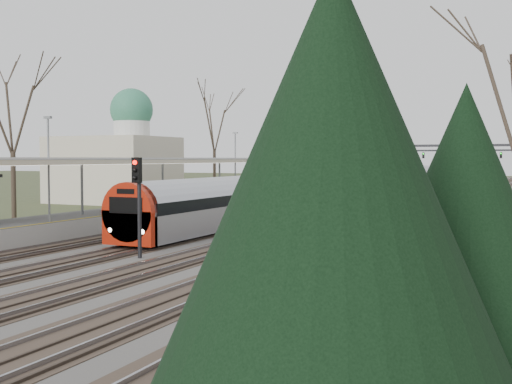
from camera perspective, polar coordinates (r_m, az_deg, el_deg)
track_bed at (r=66.21m, az=12.54°, el=-0.53°), size 24.00×160.00×0.22m
platform at (r=52.58m, az=-1.48°, el=-0.88°), size 3.50×69.00×1.00m
canopy at (r=48.45m, az=-3.83°, el=2.84°), size 4.10×50.00×3.11m
dome_building at (r=59.52m, az=-12.31°, el=2.61°), size 10.00×8.00×10.30m
signal_gantry at (r=95.63m, az=16.33°, el=3.39°), size 21.00×0.59×6.08m
evergreen_clump at (r=8.73m, az=11.02°, el=-2.22°), size 5.90×7.10×6.50m
tree_west_near at (r=42.27m, az=-20.87°, el=7.18°), size 5.00×5.00×10.30m
tree_west_far at (r=65.55m, az=-3.73°, el=6.46°), size 5.50×5.50×11.33m
train_near at (r=62.27m, az=9.18°, el=0.59°), size 2.62×75.21×3.05m
train_far at (r=105.69m, az=19.38°, el=1.43°), size 2.62×60.21×3.05m
signal_post at (r=25.68m, az=-10.43°, el=-0.03°), size 0.35×0.45×4.10m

